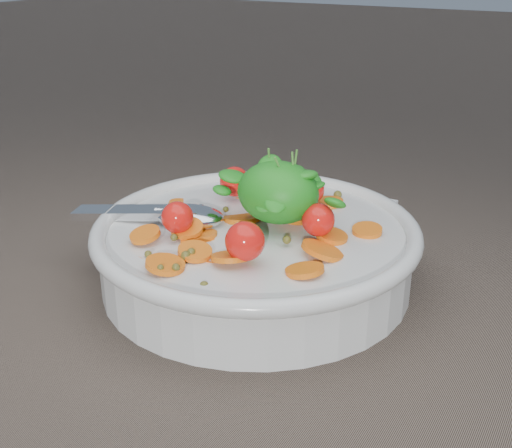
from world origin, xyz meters
The scene contains 3 objects.
ground centered at (0.00, 0.00, 0.00)m, with size 6.00×6.00×0.00m, color #6A594C.
bowl centered at (0.00, -0.02, 0.03)m, with size 0.32×0.30×0.13m.
napkin centered at (-0.02, 0.17, 0.00)m, with size 0.14×0.13×0.01m, color white.
Camera 1 is at (0.27, -0.48, 0.29)m, focal length 45.00 mm.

